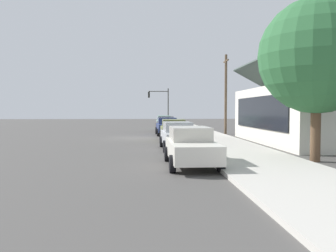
% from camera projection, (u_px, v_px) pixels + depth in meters
% --- Properties ---
extents(ground_plane, '(120.00, 120.00, 0.00)m').
position_uv_depth(ground_plane, '(137.00, 138.00, 28.31)').
color(ground_plane, '#4C4947').
extents(sidewalk_curb, '(60.00, 4.20, 0.16)m').
position_uv_depth(sidewalk_curb, '(205.00, 137.00, 28.63)').
color(sidewalk_curb, beige).
rests_on(sidewalk_curb, ground).
extents(car_seafoam, '(4.70, 1.97, 1.59)m').
position_uv_depth(car_seafoam, '(164.00, 122.00, 43.07)').
color(car_seafoam, '#9ED1BC').
rests_on(car_seafoam, ground).
extents(car_charcoal, '(4.42, 2.11, 1.59)m').
position_uv_depth(car_charcoal, '(166.00, 124.00, 37.08)').
color(car_charcoal, '#2D3035').
rests_on(car_charcoal, ground).
extents(car_navy, '(4.50, 2.12, 1.59)m').
position_uv_depth(car_navy, '(167.00, 126.00, 31.75)').
color(car_navy, navy).
rests_on(car_navy, ground).
extents(car_olive, '(4.87, 2.13, 1.59)m').
position_uv_depth(car_olive, '(174.00, 130.00, 25.92)').
color(car_olive, olive).
rests_on(car_olive, ground).
extents(car_silver, '(4.54, 2.11, 1.59)m').
position_uv_depth(car_silver, '(178.00, 135.00, 20.26)').
color(car_silver, silver).
rests_on(car_silver, ground).
extents(car_ivory, '(4.63, 2.07, 1.59)m').
position_uv_depth(car_ivory, '(191.00, 146.00, 14.25)').
color(car_ivory, silver).
rests_on(car_ivory, ground).
extents(storefront_building, '(13.53, 7.29, 5.87)m').
position_uv_depth(storefront_building, '(308.00, 113.00, 24.04)').
color(storefront_building, silver).
rests_on(storefront_building, ground).
extents(shade_tree, '(5.09, 5.09, 7.23)m').
position_uv_depth(shade_tree, '(317.00, 56.00, 15.20)').
color(shade_tree, brown).
rests_on(shade_tree, ground).
extents(traffic_light_main, '(0.37, 2.79, 5.20)m').
position_uv_depth(traffic_light_main, '(160.00, 101.00, 46.66)').
color(traffic_light_main, '#383833').
rests_on(traffic_light_main, ground).
extents(utility_pole_wooden, '(1.80, 0.24, 7.50)m').
position_uv_depth(utility_pole_wooden, '(226.00, 93.00, 32.61)').
color(utility_pole_wooden, brown).
rests_on(utility_pole_wooden, ground).
extents(fire_hydrant_red, '(0.22, 0.22, 0.71)m').
position_uv_depth(fire_hydrant_red, '(182.00, 128.00, 34.04)').
color(fire_hydrant_red, red).
rests_on(fire_hydrant_red, sidewalk_curb).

